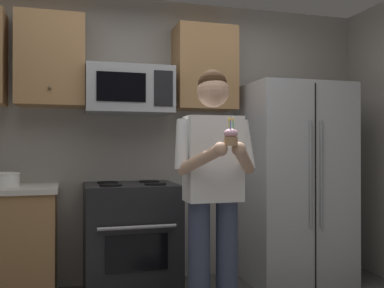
# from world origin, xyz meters

# --- Properties ---
(wall_back) EXTENTS (4.40, 0.10, 2.60)m
(wall_back) POSITION_xyz_m (0.00, 1.75, 1.30)
(wall_back) COLOR gray
(wall_back) RESTS_ON ground
(oven_range) EXTENTS (0.76, 0.70, 0.93)m
(oven_range) POSITION_xyz_m (-0.15, 1.36, 0.46)
(oven_range) COLOR black
(oven_range) RESTS_ON ground
(microwave) EXTENTS (0.74, 0.41, 0.40)m
(microwave) POSITION_xyz_m (-0.15, 1.48, 1.72)
(microwave) COLOR #9EA0A5
(refrigerator) EXTENTS (0.90, 0.75, 1.80)m
(refrigerator) POSITION_xyz_m (1.35, 1.32, 0.90)
(refrigerator) COLOR #B7BABF
(refrigerator) RESTS_ON ground
(cabinet_row_upper) EXTENTS (2.78, 0.36, 0.76)m
(cabinet_row_upper) POSITION_xyz_m (-0.72, 1.53, 1.95)
(cabinet_row_upper) COLOR #9E7247
(bowl_large_white) EXTENTS (0.23, 0.23, 0.11)m
(bowl_large_white) POSITION_xyz_m (-1.14, 1.41, 0.98)
(bowl_large_white) COLOR white
(bowl_large_white) RESTS_ON counter_left
(person) EXTENTS (0.60, 0.48, 1.76)m
(person) POSITION_xyz_m (0.30, 0.53, 1.00)
(person) COLOR #383F59
(person) RESTS_ON ground
(cupcake) EXTENTS (0.09, 0.09, 0.17)m
(cupcake) POSITION_xyz_m (0.30, 0.20, 1.29)
(cupcake) COLOR #A87F56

